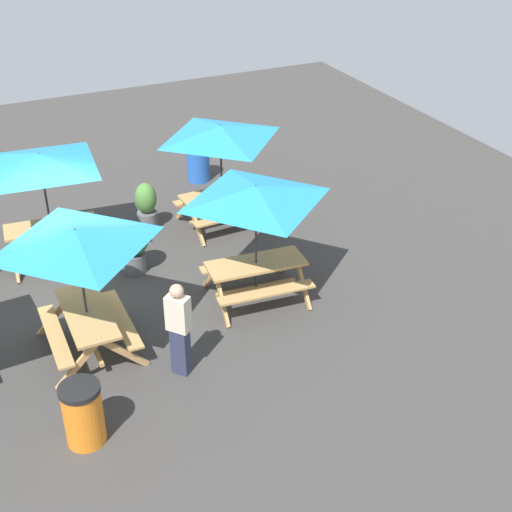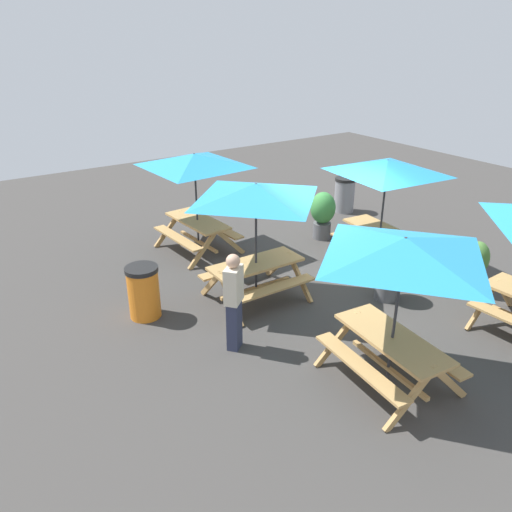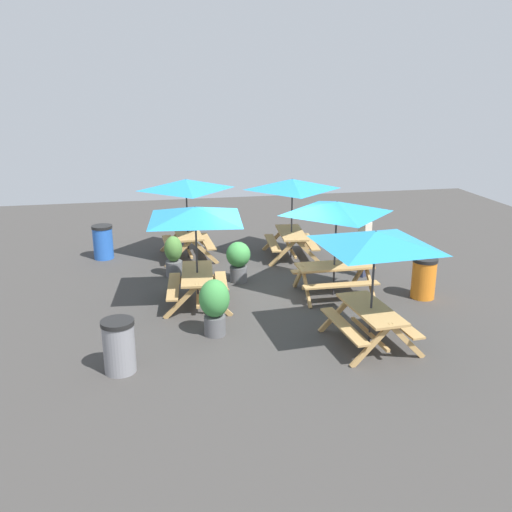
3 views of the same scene
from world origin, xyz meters
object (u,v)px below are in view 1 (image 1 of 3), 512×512
object	(u,v)px
potted_plant_1	(133,245)
picnic_table_2	(256,202)
picnic_table_4	(41,168)
trash_bin_blue	(198,161)
picnic_table_0	(220,140)
person_standing	(179,327)
picnic_table_1	(77,247)
potted_plant_2	(146,206)
trash_bin_orange	(83,414)

from	to	relation	value
potted_plant_1	picnic_table_2	bearing A→B (deg)	-46.56
picnic_table_4	trash_bin_blue	distance (m)	4.89
picnic_table_0	picnic_table_4	size ratio (longest dim) A/B	0.83
picnic_table_2	person_standing	distance (m)	2.69
picnic_table_1	person_standing	distance (m)	2.01
picnic_table_1	potted_plant_1	xyz separation A→B (m)	(1.40, 2.08, -1.39)
potted_plant_1	potted_plant_2	bearing A→B (deg)	64.30
picnic_table_4	picnic_table_1	bearing A→B (deg)	-85.63
trash_bin_orange	person_standing	xyz separation A→B (m)	(1.74, 0.83, 0.39)
picnic_table_2	person_standing	bearing A→B (deg)	-139.16
potted_plant_1	person_standing	world-z (taller)	person_standing
picnic_table_0	trash_bin_blue	distance (m)	2.87
picnic_table_2	person_standing	xyz separation A→B (m)	(-1.99, -1.43, -1.10)
picnic_table_1	person_standing	size ratio (longest dim) A/B	1.40
picnic_table_2	trash_bin_orange	xyz separation A→B (m)	(-3.74, -2.26, -1.49)
picnic_table_4	person_standing	distance (m)	4.73
picnic_table_2	potted_plant_2	distance (m)	3.87
picnic_table_4	potted_plant_2	size ratio (longest dim) A/B	2.60
picnic_table_2	trash_bin_blue	bearing A→B (deg)	85.24
picnic_table_0	picnic_table_1	bearing A→B (deg)	-142.07
picnic_table_2	trash_bin_blue	xyz separation A→B (m)	(0.94, 5.36, -1.49)
picnic_table_1	trash_bin_blue	xyz separation A→B (m)	(4.10, 5.59, -1.49)
picnic_table_2	trash_bin_orange	bearing A→B (deg)	-143.66
potted_plant_1	potted_plant_2	xyz separation A→B (m)	(0.77, 1.59, -0.04)
trash_bin_blue	picnic_table_1	bearing A→B (deg)	-126.29
trash_bin_orange	person_standing	size ratio (longest dim) A/B	0.59
picnic_table_4	person_standing	size ratio (longest dim) A/B	1.69
trash_bin_blue	picnic_table_2	bearing A→B (deg)	-99.98
picnic_table_1	potted_plant_1	distance (m)	2.87
picnic_table_1	potted_plant_1	size ratio (longest dim) A/B	2.23
potted_plant_2	person_standing	bearing A→B (deg)	-101.59
trash_bin_orange	potted_plant_2	xyz separation A→B (m)	(2.75, 5.71, 0.06)
picnic_table_4	person_standing	bearing A→B (deg)	-70.60
potted_plant_1	potted_plant_2	size ratio (longest dim) A/B	0.97
picnic_table_0	trash_bin_orange	distance (m)	6.92
picnic_table_1	trash_bin_blue	bearing A→B (deg)	-35.90
picnic_table_2	potted_plant_2	xyz separation A→B (m)	(-0.99, 3.45, -1.43)
picnic_table_0	picnic_table_2	world-z (taller)	same
picnic_table_0	potted_plant_1	bearing A→B (deg)	-157.42
trash_bin_blue	potted_plant_1	size ratio (longest dim) A/B	0.94
picnic_table_0	picnic_table_4	xyz separation A→B (m)	(-3.66, 0.09, 0.00)
picnic_table_0	potted_plant_1	size ratio (longest dim) A/B	2.23
picnic_table_2	potted_plant_1	size ratio (longest dim) A/B	2.23
person_standing	picnic_table_2	bearing A→B (deg)	-93.89
picnic_table_2	potted_plant_1	bearing A→B (deg)	138.66
potted_plant_2	picnic_table_2	bearing A→B (deg)	-73.97
picnic_table_0	picnic_table_2	bearing A→B (deg)	-103.39
picnic_table_2	trash_bin_orange	size ratio (longest dim) A/B	2.38
picnic_table_1	potted_plant_1	world-z (taller)	picnic_table_1
picnic_table_0	trash_bin_orange	size ratio (longest dim) A/B	2.38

